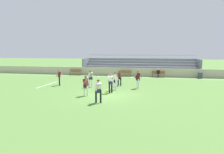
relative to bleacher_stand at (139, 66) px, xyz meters
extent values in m
plane|color=#517A38|center=(-1.39, -16.44, -1.28)|extent=(160.00, 160.00, 0.00)
cube|color=white|center=(-1.39, -4.55, -1.28)|extent=(44.00, 0.12, 0.01)
cube|color=white|center=(-8.88, -12.52, -1.28)|extent=(0.12, 4.40, 0.01)
cube|color=beige|center=(-1.39, -2.93, -0.70)|extent=(48.00, 0.16, 1.17)
cube|color=#9EA3AD|center=(0.00, -1.57, -0.89)|extent=(17.82, 0.36, 0.08)
cube|color=slate|center=(0.00, -1.77, -1.09)|extent=(17.82, 0.04, 0.40)
cube|color=#9EA3AD|center=(0.00, -0.93, -0.49)|extent=(17.82, 0.36, 0.08)
cube|color=slate|center=(0.00, -1.13, -0.69)|extent=(17.82, 0.04, 0.40)
cube|color=#9EA3AD|center=(0.00, -0.29, -0.09)|extent=(17.82, 0.36, 0.08)
cube|color=slate|center=(0.00, -0.49, -0.29)|extent=(17.82, 0.04, 0.40)
cube|color=#9EA3AD|center=(0.00, 0.35, 0.31)|extent=(17.82, 0.36, 0.08)
cube|color=slate|center=(0.00, 0.15, 0.11)|extent=(17.82, 0.04, 0.40)
cube|color=#9EA3AD|center=(0.00, 0.98, 0.71)|extent=(17.82, 0.36, 0.08)
cube|color=slate|center=(0.00, 0.78, 0.51)|extent=(17.82, 0.04, 0.40)
cube|color=#9EA3AD|center=(0.00, 1.62, 1.11)|extent=(17.82, 0.36, 0.08)
cube|color=slate|center=(0.00, 1.42, 0.91)|extent=(17.82, 0.04, 0.40)
cube|color=slate|center=(-8.81, 0.03, -0.09)|extent=(0.20, 3.55, 2.39)
cube|color=slate|center=(8.81, 0.03, -0.09)|extent=(0.20, 3.55, 2.39)
cylinder|color=slate|center=(0.00, 1.87, 1.66)|extent=(17.82, 0.06, 0.06)
cube|color=olive|center=(-9.28, -3.68, -0.83)|extent=(1.80, 0.40, 0.06)
cube|color=olive|center=(-9.28, -3.50, -0.58)|extent=(1.80, 0.05, 0.40)
cylinder|color=#47474C|center=(-10.06, -3.68, -1.06)|extent=(0.07, 0.07, 0.45)
cylinder|color=#47474C|center=(-8.50, -3.68, -1.06)|extent=(0.07, 0.07, 0.45)
cube|color=olive|center=(-1.70, -3.68, -0.83)|extent=(1.80, 0.40, 0.06)
cube|color=olive|center=(-1.70, -3.50, -0.58)|extent=(1.80, 0.05, 0.40)
cylinder|color=#47474C|center=(-2.48, -3.68, -1.06)|extent=(0.07, 0.07, 0.45)
cylinder|color=#47474C|center=(-0.92, -3.68, -1.06)|extent=(0.07, 0.07, 0.45)
cube|color=olive|center=(2.89, -3.68, -0.83)|extent=(1.80, 0.40, 0.06)
cube|color=olive|center=(2.89, -3.50, -0.58)|extent=(1.80, 0.05, 0.40)
cylinder|color=#47474C|center=(2.11, -3.68, -1.06)|extent=(0.07, 0.07, 0.45)
cylinder|color=#47474C|center=(3.67, -3.68, -1.06)|extent=(0.07, 0.07, 0.45)
cylinder|color=#3D424C|center=(8.31, -3.66, -0.88)|extent=(0.58, 0.58, 0.81)
cylinder|color=#2D2D38|center=(2.89, -3.90, -1.06)|extent=(0.16, 0.16, 0.45)
cube|color=black|center=(2.89, -3.68, -0.54)|extent=(0.36, 0.24, 0.52)
sphere|color=beige|center=(2.89, -3.68, -0.18)|extent=(0.21, 0.21, 0.21)
cylinder|color=black|center=(-1.21, -15.29, -0.83)|extent=(0.13, 0.13, 0.92)
cylinder|color=black|center=(-1.38, -15.47, -0.83)|extent=(0.13, 0.13, 0.92)
cube|color=#232847|center=(-1.29, -15.38, -0.39)|extent=(0.38, 0.25, 0.24)
cube|color=white|center=(-1.29, -15.38, -0.09)|extent=(0.40, 0.35, 0.59)
cylinder|color=#A87A5B|center=(-1.12, -15.46, -0.05)|extent=(0.11, 0.42, 0.42)
cylinder|color=#A87A5B|center=(-1.47, -15.30, -0.05)|extent=(0.11, 0.42, 0.42)
sphere|color=#A87A5B|center=(-1.29, -15.38, 0.30)|extent=(0.21, 0.21, 0.21)
sphere|color=brown|center=(-1.29, -15.38, 0.32)|extent=(0.20, 0.20, 0.20)
cylinder|color=white|center=(-1.28, -13.81, -0.86)|extent=(0.13, 0.13, 0.85)
cylinder|color=white|center=(-1.06, -14.08, -0.86)|extent=(0.13, 0.13, 0.85)
cube|color=black|center=(-1.17, -13.95, -0.46)|extent=(0.35, 0.42, 0.24)
cube|color=white|center=(-1.17, -13.95, -0.16)|extent=(0.49, 0.50, 0.60)
cylinder|color=#D6A884|center=(-0.99, -13.83, -0.12)|extent=(0.31, 0.20, 0.50)
cylinder|color=#D6A884|center=(-1.35, -14.06, -0.12)|extent=(0.31, 0.20, 0.50)
sphere|color=#D6A884|center=(-1.17, -13.95, 0.23)|extent=(0.21, 0.21, 0.21)
sphere|color=black|center=(-1.17, -13.95, 0.25)|extent=(0.20, 0.20, 0.20)
cylinder|color=black|center=(-1.24, -18.85, -0.86)|extent=(0.13, 0.13, 0.85)
cylinder|color=black|center=(-1.56, -18.90, -0.86)|extent=(0.13, 0.13, 0.85)
cube|color=#232847|center=(-1.40, -18.88, -0.45)|extent=(0.39, 0.42, 0.24)
cube|color=white|center=(-1.40, -18.88, -0.15)|extent=(0.52, 0.52, 0.60)
cylinder|color=#D6A884|center=(-1.38, -19.08, -0.11)|extent=(0.33, 0.26, 0.48)
cylinder|color=#D6A884|center=(-1.43, -18.67, -0.11)|extent=(0.33, 0.26, 0.48)
sphere|color=#D6A884|center=(-1.40, -18.88, 0.23)|extent=(0.21, 0.21, 0.21)
sphere|color=black|center=(-1.40, -18.88, 0.26)|extent=(0.20, 0.20, 0.20)
cylinder|color=black|center=(-1.32, -11.51, -0.87)|extent=(0.13, 0.13, 0.82)
cylinder|color=black|center=(-1.03, -11.64, -0.87)|extent=(0.13, 0.13, 0.82)
cube|color=black|center=(-1.18, -11.57, -0.48)|extent=(0.25, 0.37, 0.24)
cube|color=#56191E|center=(-1.18, -11.57, -0.18)|extent=(0.38, 0.40, 0.60)
cylinder|color=brown|center=(-1.09, -11.39, -0.14)|extent=(0.28, 0.10, 0.51)
cylinder|color=brown|center=(-1.26, -11.76, -0.14)|extent=(0.28, 0.10, 0.51)
sphere|color=brown|center=(-1.18, -11.57, 0.20)|extent=(0.21, 0.21, 0.21)
sphere|color=brown|center=(-1.18, -11.57, 0.22)|extent=(0.20, 0.20, 0.20)
cylinder|color=black|center=(-7.32, -12.85, -0.85)|extent=(0.13, 0.13, 0.87)
cylinder|color=black|center=(-7.43, -12.60, -0.85)|extent=(0.13, 0.13, 0.87)
cube|color=white|center=(-7.38, -12.72, -0.44)|extent=(0.38, 0.42, 0.24)
cube|color=#56191E|center=(-7.38, -12.72, -0.14)|extent=(0.46, 0.49, 0.59)
cylinder|color=#D6A884|center=(-7.54, -12.83, -0.10)|extent=(0.30, 0.23, 0.50)
cylinder|color=#D6A884|center=(-7.21, -12.62, -0.10)|extent=(0.30, 0.23, 0.50)
sphere|color=#D6A884|center=(-7.38, -12.72, 0.25)|extent=(0.21, 0.21, 0.21)
sphere|color=brown|center=(-7.38, -12.72, 0.27)|extent=(0.20, 0.20, 0.20)
cylinder|color=white|center=(0.90, -12.94, -0.82)|extent=(0.13, 0.13, 0.93)
cylinder|color=white|center=(0.76, -12.62, -0.82)|extent=(0.13, 0.13, 0.93)
cube|color=#232847|center=(0.83, -12.78, -0.37)|extent=(0.40, 0.42, 0.24)
cube|color=#56191E|center=(0.83, -12.78, -0.07)|extent=(0.54, 0.54, 0.60)
cylinder|color=#A87A5B|center=(0.63, -12.85, -0.04)|extent=(0.33, 0.30, 0.47)
cylinder|color=#A87A5B|center=(1.03, -12.72, -0.04)|extent=(0.33, 0.30, 0.47)
sphere|color=#A87A5B|center=(0.83, -12.78, 0.31)|extent=(0.21, 0.21, 0.21)
sphere|color=brown|center=(0.83, -12.78, 0.33)|extent=(0.20, 0.20, 0.20)
cylinder|color=white|center=(-3.13, -16.88, -0.87)|extent=(0.13, 0.13, 0.83)
cylinder|color=white|center=(-2.86, -16.94, -0.87)|extent=(0.13, 0.13, 0.83)
cube|color=black|center=(-3.00, -16.91, -0.47)|extent=(0.33, 0.41, 0.24)
cube|color=#56191E|center=(-3.00, -16.91, -0.17)|extent=(0.43, 0.47, 0.59)
cylinder|color=#A87A5B|center=(-2.98, -16.72, -0.14)|extent=(0.39, 0.20, 0.45)
cylinder|color=#A87A5B|center=(-3.01, -17.11, -0.14)|extent=(0.39, 0.20, 0.45)
sphere|color=#A87A5B|center=(-3.00, -16.91, 0.21)|extent=(0.21, 0.21, 0.21)
sphere|color=black|center=(-3.00, -16.91, 0.23)|extent=(0.20, 0.20, 0.20)
cylinder|color=white|center=(-3.70, -13.10, -0.82)|extent=(0.13, 0.13, 0.93)
cylinder|color=white|center=(-3.93, -13.19, -0.82)|extent=(0.13, 0.13, 0.93)
cube|color=#232847|center=(-3.82, -13.15, -0.37)|extent=(0.42, 0.37, 0.24)
cube|color=white|center=(-3.82, -13.15, -0.07)|extent=(0.49, 0.47, 0.59)
cylinder|color=brown|center=(-3.70, -13.30, -0.04)|extent=(0.21, 0.28, 0.50)
cylinder|color=brown|center=(-3.94, -12.99, -0.04)|extent=(0.21, 0.28, 0.50)
sphere|color=brown|center=(-3.82, -13.15, 0.31)|extent=(0.21, 0.21, 0.21)
sphere|color=brown|center=(-3.82, -13.15, 0.33)|extent=(0.20, 0.20, 0.20)
sphere|color=yellow|center=(-1.68, -15.19, -1.17)|extent=(0.22, 0.22, 0.22)
camera|label=1|loc=(2.38, -32.19, 2.28)|focal=32.54mm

